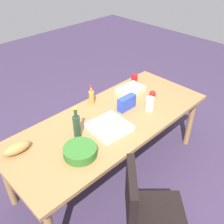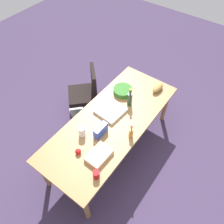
# 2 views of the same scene
# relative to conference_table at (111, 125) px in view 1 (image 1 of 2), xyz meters

# --- Properties ---
(ground_plane) EXTENTS (10.00, 10.00, 0.00)m
(ground_plane) POSITION_rel_conference_table_xyz_m (0.00, 0.00, -0.67)
(ground_plane) COLOR #3B2D4A
(conference_table) EXTENTS (2.28, 0.94, 0.75)m
(conference_table) POSITION_rel_conference_table_xyz_m (0.00, 0.00, 0.00)
(conference_table) COLOR olive
(conference_table) RESTS_ON ground
(office_chair) EXTENTS (0.68, 0.68, 0.93)m
(office_chair) POSITION_rel_conference_table_xyz_m (-0.40, -0.87, -0.32)
(office_chair) COLOR gray
(office_chair) RESTS_ON ground
(wine_bottle) EXTENTS (0.09, 0.09, 0.32)m
(wine_bottle) POSITION_rel_conference_table_xyz_m (-0.40, 0.04, 0.19)
(wine_bottle) COLOR #243B27
(wine_bottle) RESTS_ON conference_table
(bread_loaf) EXTENTS (0.25, 0.13, 0.10)m
(bread_loaf) POSITION_rel_conference_table_xyz_m (-0.92, 0.23, 0.12)
(bread_loaf) COLOR #A17941
(bread_loaf) RESTS_ON conference_table
(red_solo_cup) EXTENTS (0.10, 0.10, 0.11)m
(red_solo_cup) POSITION_rel_conference_table_xyz_m (0.78, 0.35, 0.13)
(red_solo_cup) COLOR red
(red_solo_cup) RESTS_ON conference_table
(mayo_jar) EXTENTS (0.09, 0.09, 0.15)m
(mayo_jar) POSITION_rel_conference_table_xyz_m (0.43, -0.17, 0.15)
(mayo_jar) COLOR white
(mayo_jar) RESTS_ON conference_table
(apple_red) EXTENTS (0.09, 0.09, 0.08)m
(apple_red) POSITION_rel_conference_table_xyz_m (0.67, -0.02, 0.11)
(apple_red) COLOR red
(apple_red) RESTS_ON conference_table
(chip_bag_blue) EXTENTS (0.22, 0.08, 0.15)m
(chip_bag_blue) POSITION_rel_conference_table_xyz_m (0.26, 0.02, 0.15)
(chip_bag_blue) COLOR #2944BA
(chip_bag_blue) RESTS_ON conference_table
(pizza_box) EXTENTS (0.39, 0.39, 0.05)m
(pizza_box) POSITION_rel_conference_table_xyz_m (-0.12, -0.10, 0.10)
(pizza_box) COLOR silver
(pizza_box) RESTS_ON conference_table
(salad_bowl) EXTENTS (0.30, 0.30, 0.08)m
(salad_bowl) POSITION_rel_conference_table_xyz_m (-0.55, -0.18, 0.11)
(salad_bowl) COLOR #306927
(salad_bowl) RESTS_ON conference_table
(sheet_cake) EXTENTS (0.33, 0.23, 0.07)m
(sheet_cake) POSITION_rel_conference_table_xyz_m (0.55, 0.22, 0.11)
(sheet_cake) COLOR beige
(sheet_cake) RESTS_ON conference_table
(dressing_bottle) EXTENTS (0.07, 0.07, 0.23)m
(dressing_bottle) POSITION_rel_conference_table_xyz_m (0.06, 0.37, 0.16)
(dressing_bottle) COLOR #C78332
(dressing_bottle) RESTS_ON conference_table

